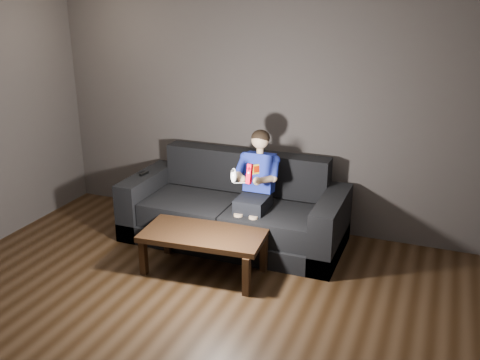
% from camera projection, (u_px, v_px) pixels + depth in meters
% --- Properties ---
extents(floor, '(5.00, 5.00, 0.00)m').
position_uv_depth(floor, '(152.00, 337.00, 4.31)').
color(floor, black).
rests_on(floor, ground).
extents(back_wall, '(5.00, 0.04, 2.70)m').
position_uv_depth(back_wall, '(258.00, 111.00, 6.05)').
color(back_wall, '#3E3736').
rests_on(back_wall, ground).
extents(sofa, '(2.40, 1.04, 0.93)m').
position_uv_depth(sofa, '(235.00, 214.00, 5.91)').
color(sofa, black).
rests_on(sofa, floor).
extents(child, '(0.47, 0.57, 1.14)m').
position_uv_depth(child, '(256.00, 179.00, 5.60)').
color(child, black).
rests_on(child, sofa).
extents(wii_remote_red, '(0.06, 0.08, 0.20)m').
position_uv_depth(wii_remote_red, '(249.00, 174.00, 5.11)').
color(wii_remote_red, red).
rests_on(wii_remote_red, child).
extents(nunchuk_white, '(0.08, 0.10, 0.15)m').
position_uv_depth(nunchuk_white, '(234.00, 175.00, 5.19)').
color(nunchuk_white, silver).
rests_on(nunchuk_white, child).
extents(wii_remote_black, '(0.05, 0.14, 0.03)m').
position_uv_depth(wii_remote_black, '(144.00, 174.00, 6.08)').
color(wii_remote_black, black).
rests_on(wii_remote_black, sofa).
extents(coffee_table, '(1.23, 0.68, 0.43)m').
position_uv_depth(coffee_table, '(204.00, 238.00, 5.17)').
color(coffee_table, black).
rests_on(coffee_table, floor).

